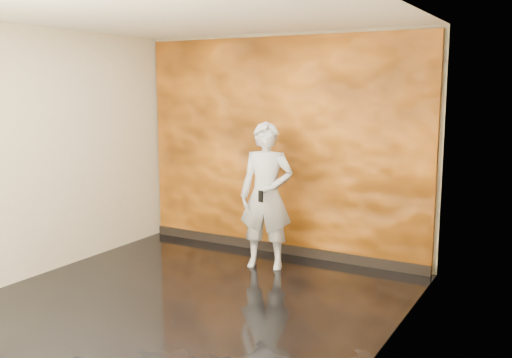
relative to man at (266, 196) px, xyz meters
name	(u,v)px	position (x,y,z in m)	size (l,w,h in m)	color
room	(190,163)	(-0.14, -1.32, 0.53)	(4.02, 4.02, 2.81)	black
feature_wall	(281,147)	(-0.14, 0.64, 0.51)	(3.90, 0.06, 2.75)	orange
baseboard	(278,248)	(-0.14, 0.60, -0.81)	(3.90, 0.04, 0.12)	black
man	(266,196)	(0.00, 0.00, 0.00)	(0.63, 0.42, 1.73)	#A7ABB6
phone	(261,196)	(0.06, -0.25, 0.04)	(0.07, 0.01, 0.13)	black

